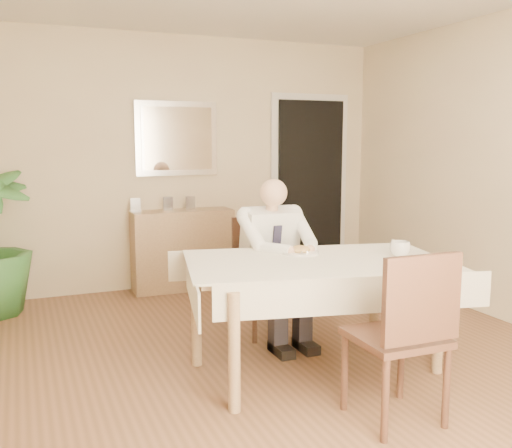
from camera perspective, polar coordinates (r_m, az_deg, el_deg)
name	(u,v)px	position (r m, az deg, el deg)	size (l,w,h in m)	color
room	(277,177)	(3.66, 2.12, 4.68)	(5.00, 5.02, 2.60)	brown
doorway	(310,187)	(6.57, 5.39, 3.69)	(0.96, 0.07, 2.10)	beige
mirror	(177,139)	(5.99, -7.93, 8.45)	(0.86, 0.04, 0.76)	silver
dining_table	(316,273)	(3.81, 6.04, -4.85)	(1.92, 1.37, 0.75)	#987B51
chair_far	(263,267)	(4.61, 0.73, -4.36)	(0.47, 0.47, 0.92)	#3C2116
chair_near	(406,328)	(3.17, 14.77, -10.05)	(0.46, 0.46, 0.97)	#3C2116
seated_man	(279,253)	(4.32, 2.27, -2.90)	(0.48, 0.72, 1.24)	white
plate	(300,252)	(3.98, 4.44, -2.86)	(0.26, 0.26, 0.02)	white
food	(300,249)	(3.98, 4.45, -2.55)	(0.14, 0.14, 0.06)	olive
knife	(309,251)	(3.95, 5.36, -2.73)	(0.01, 0.01, 0.13)	silver
fork	(299,252)	(3.91, 4.32, -2.82)	(0.01, 0.01, 0.13)	silver
coffee_mug	(400,249)	(3.97, 14.20, -2.46)	(0.14, 0.14, 0.11)	white
sideboard	(183,250)	(5.95, -7.34, -2.56)	(1.03, 0.35, 0.82)	#987B51
photo_frame_left	(135,205)	(5.83, -11.97, 1.88)	(0.10, 0.02, 0.14)	silver
photo_frame_center	(168,204)	(5.88, -8.80, 2.02)	(0.10, 0.02, 0.14)	silver
photo_frame_right	(190,203)	(5.92, -6.57, 2.11)	(0.10, 0.02, 0.14)	silver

